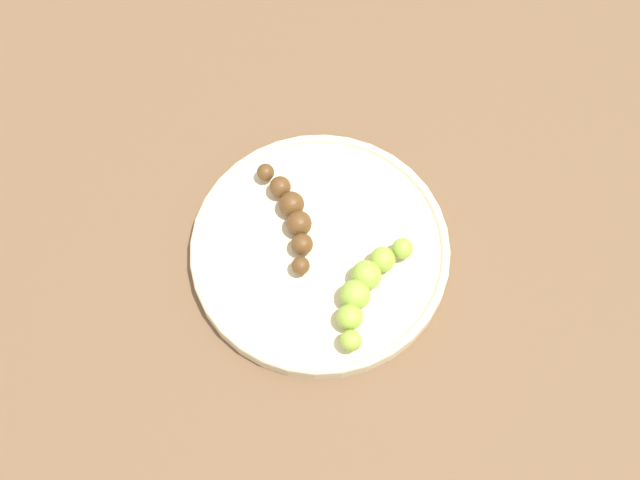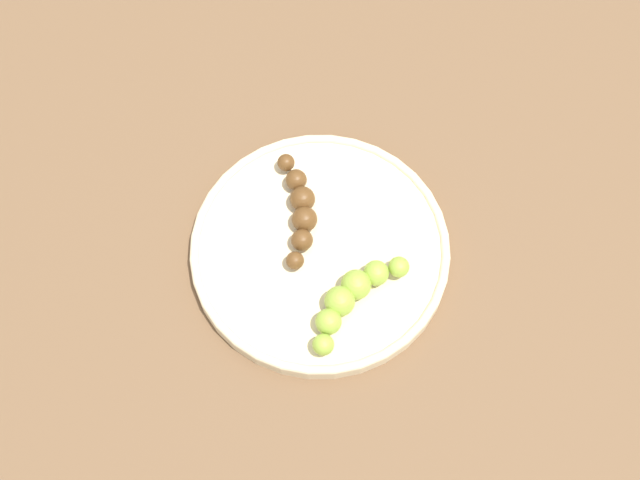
% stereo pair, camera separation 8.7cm
% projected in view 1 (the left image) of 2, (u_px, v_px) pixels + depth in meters
% --- Properties ---
extents(ground_plane, '(2.40, 2.40, 0.00)m').
position_uv_depth(ground_plane, '(320.00, 254.00, 0.91)').
color(ground_plane, brown).
extents(fruit_bowl, '(0.28, 0.28, 0.02)m').
position_uv_depth(fruit_bowl, '(320.00, 250.00, 0.90)').
color(fruit_bowl, beige).
rests_on(fruit_bowl, ground_plane).
extents(banana_overripe, '(0.08, 0.12, 0.03)m').
position_uv_depth(banana_overripe, '(292.00, 215.00, 0.89)').
color(banana_overripe, '#593819').
rests_on(banana_overripe, fruit_bowl).
extents(banana_green, '(0.06, 0.13, 0.03)m').
position_uv_depth(banana_green, '(365.00, 287.00, 0.86)').
color(banana_green, '#8CAD38').
rests_on(banana_green, fruit_bowl).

